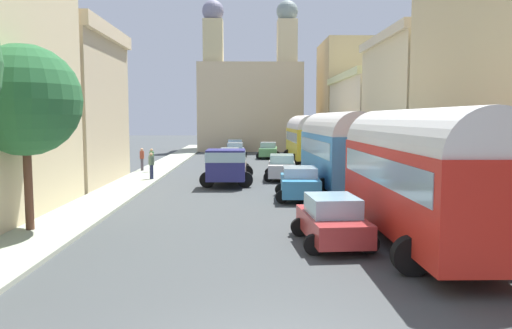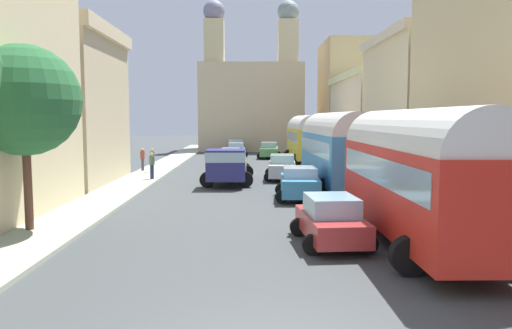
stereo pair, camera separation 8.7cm
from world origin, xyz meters
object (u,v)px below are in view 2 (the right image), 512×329
at_px(parked_bus_1, 336,147).
at_px(parked_bus_2, 305,136).
at_px(pedestrian_2, 152,165).
at_px(car_4, 331,220).
at_px(cargo_truck_0, 228,165).
at_px(car_1, 231,156).
at_px(car_6, 282,167).
at_px(parked_bus_0, 415,169).
at_px(car_2, 236,150).
at_px(car_3, 236,146).
at_px(pedestrian_1, 143,158).
at_px(car_0, 235,162).
at_px(pedestrian_0, 152,159).
at_px(car_7, 269,150).
at_px(car_5, 300,183).

xyz_separation_m(parked_bus_1, parked_bus_2, (0.22, 16.21, -0.05)).
bearing_deg(parked_bus_1, pedestrian_2, 161.48).
xyz_separation_m(parked_bus_2, car_4, (-2.47, -28.09, -1.55)).
relative_size(cargo_truck_0, car_1, 1.76).
distance_m(car_6, pedestrian_2, 8.23).
bearing_deg(parked_bus_0, pedestrian_2, 125.70).
relative_size(parked_bus_0, car_2, 2.52).
xyz_separation_m(car_3, pedestrian_2, (-4.64, -23.78, 0.24)).
bearing_deg(pedestrian_2, pedestrian_1, 108.10).
height_order(car_0, car_2, car_0).
bearing_deg(pedestrian_0, car_7, 56.18).
bearing_deg(parked_bus_2, car_1, -161.45).
bearing_deg(car_6, parked_bus_1, -58.98).
height_order(parked_bus_2, car_6, parked_bus_2).
xyz_separation_m(parked_bus_0, cargo_truck_0, (-6.36, 13.87, -1.20)).
height_order(parked_bus_0, parked_bus_2, parked_bus_0).
xyz_separation_m(parked_bus_1, cargo_truck_0, (-6.04, 1.97, -1.21)).
relative_size(car_0, car_5, 1.08).
distance_m(car_7, pedestrian_0, 15.94).
height_order(car_1, car_4, car_4).
distance_m(cargo_truck_0, car_1, 12.06).
distance_m(parked_bus_2, car_0, 10.27).
height_order(cargo_truck_0, car_3, cargo_truck_0).
height_order(car_3, pedestrian_1, pedestrian_1).
bearing_deg(parked_bus_0, parked_bus_1, 91.56).
xyz_separation_m(car_0, pedestrian_1, (-6.71, 0.66, 0.23)).
bearing_deg(car_5, pedestrian_1, 130.12).
xyz_separation_m(cargo_truck_0, pedestrian_2, (-4.80, 1.66, -0.12)).
bearing_deg(car_0, pedestrian_1, 174.42).
relative_size(car_0, pedestrian_0, 2.31).
relative_size(parked_bus_2, pedestrian_2, 4.98).
bearing_deg(pedestrian_0, car_2, 66.64).
xyz_separation_m(parked_bus_0, car_7, (-3.08, 33.03, -1.57)).
xyz_separation_m(car_1, car_4, (4.04, -25.90, 0.02)).
height_order(parked_bus_2, cargo_truck_0, parked_bus_2).
height_order(cargo_truck_0, car_5, cargo_truck_0).
distance_m(parked_bus_0, car_3, 39.88).
bearing_deg(car_2, car_7, 2.69).
xyz_separation_m(parked_bus_2, pedestrian_0, (-11.85, -8.31, -1.28)).
bearing_deg(car_3, car_2, -88.06).
xyz_separation_m(cargo_truck_0, car_2, (0.06, 19.01, -0.38)).
bearing_deg(car_7, pedestrian_2, -114.77).
xyz_separation_m(car_0, pedestrian_0, (-5.86, -0.11, 0.23)).
bearing_deg(car_6, pedestrian_0, 158.71).
bearing_deg(car_1, pedestrian_0, -131.07).
bearing_deg(pedestrian_1, pedestrian_0, -41.97).
bearing_deg(pedestrian_0, parked_bus_1, -34.16).
bearing_deg(car_4, car_2, 96.47).
xyz_separation_m(parked_bus_1, car_7, (-2.76, 21.13, -1.58)).
bearing_deg(car_2, parked_bus_0, -79.15).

